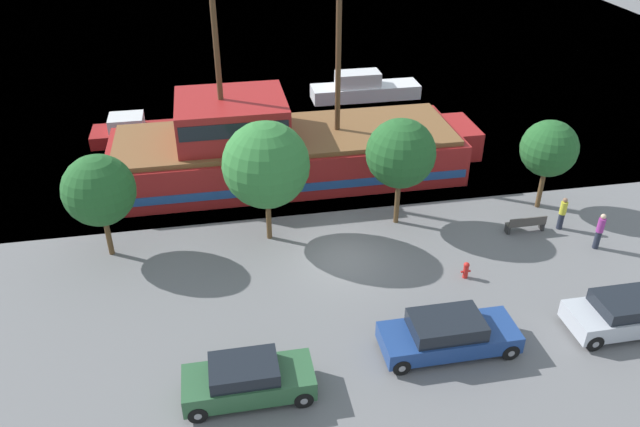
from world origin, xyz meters
The scene contains 16 objects.
ground_plane centered at (0.00, 0.00, 0.00)m, with size 160.00×160.00×0.00m, color slate.
water_surface centered at (0.00, 44.00, 0.00)m, with size 80.00×80.00×0.00m, color teal.
pirate_ship centered at (-1.69, 8.31, 1.66)m, with size 19.92×6.08×10.97m.
moored_boat_dockside centered at (-9.96, 14.56, 0.60)m, with size 5.08×2.29×1.63m.
moored_boat_outer centered at (5.63, 19.01, 0.72)m, with size 7.64×2.02×1.94m.
parked_car_curb_front centered at (-4.80, -7.18, 0.74)m, with size 4.31×1.79×1.48m.
parked_car_curb_mid centered at (2.46, -6.30, 0.73)m, with size 4.94×1.94×1.47m.
parked_car_curb_rear centered at (9.50, -6.44, 0.73)m, with size 4.59×1.93×1.46m.
fire_hydrant centered at (4.78, -2.32, 0.41)m, with size 0.42×0.25×0.76m.
bench_promenade_east centered at (8.91, 0.52, 0.44)m, with size 1.85×0.45×0.85m.
pedestrian_walking_near centered at (10.66, 0.52, 0.84)m, with size 0.32×0.32×1.66m.
pedestrian_walking_far centered at (11.45, -1.29, 0.91)m, with size 0.32×0.32×1.78m.
tree_row_east centered at (-10.12, 2.26, 3.24)m, with size 3.08×3.08×4.79m.
tree_row_mideast centered at (-3.02, 2.25, 3.79)m, with size 3.86×3.86×5.73m.
tree_row_midwest centered at (3.16, 2.51, 3.67)m, with size 3.22×3.22×5.29m.
tree_row_west centered at (10.62, 2.62, 3.21)m, with size 2.74×2.74×4.60m.
Camera 1 is at (-5.15, -22.03, 16.04)m, focal length 35.00 mm.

